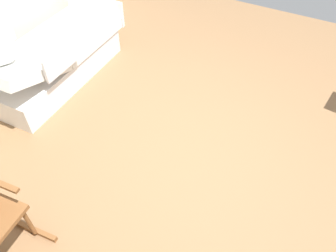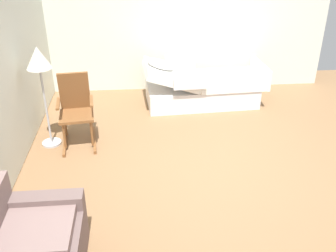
# 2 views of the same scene
# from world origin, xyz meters

# --- Properties ---
(ground_plane) EXTENTS (7.25, 7.25, 0.00)m
(ground_plane) POSITION_xyz_m (0.00, 0.00, 0.00)
(ground_plane) COLOR olive
(hospital_bed) EXTENTS (1.09, 2.17, 0.91)m
(hospital_bed) POSITION_xyz_m (2.15, -0.18, 0.29)
(hospital_bed) COLOR silver
(hospital_bed) RESTS_ON ground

